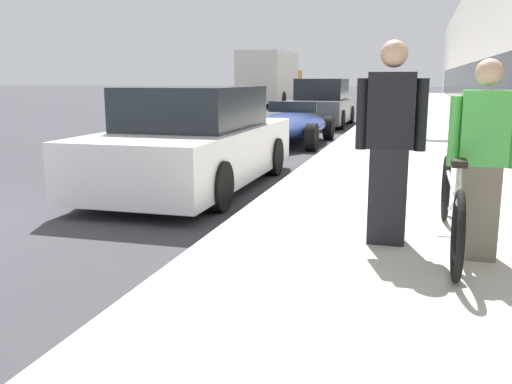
{
  "coord_description": "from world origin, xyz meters",
  "views": [
    {
      "loc": [
        5.79,
        -3.88,
        1.54
      ],
      "look_at": [
        0.92,
        13.45,
        -2.05
      ],
      "focal_mm": 40.0,
      "sensor_mm": 36.0,
      "label": 1
    }
  ],
  "objects_px": {
    "tandem_bicycle": "(451,204)",
    "parked_sedan_far": "(322,105)",
    "person_rider": "(482,161)",
    "parked_sedan_curbside": "(195,142)",
    "person_bystander": "(390,144)",
    "vintage_roadster_curbside": "(287,126)",
    "moving_truck": "(271,79)"
  },
  "relations": [
    {
      "from": "tandem_bicycle",
      "to": "parked_sedan_far",
      "type": "relative_size",
      "value": 0.61
    },
    {
      "from": "tandem_bicycle",
      "to": "vintage_roadster_curbside",
      "type": "xyz_separation_m",
      "value": [
        -3.28,
        8.27,
        -0.05
      ]
    },
    {
      "from": "person_rider",
      "to": "vintage_roadster_curbside",
      "type": "bearing_deg",
      "value": 111.98
    },
    {
      "from": "parked_sedan_curbside",
      "to": "vintage_roadster_curbside",
      "type": "relative_size",
      "value": 1.06
    },
    {
      "from": "person_bystander",
      "to": "vintage_roadster_curbside",
      "type": "height_order",
      "value": "person_bystander"
    },
    {
      "from": "person_rider",
      "to": "parked_sedan_far",
      "type": "relative_size",
      "value": 0.37
    },
    {
      "from": "parked_sedan_far",
      "to": "moving_truck",
      "type": "relative_size",
      "value": 0.59
    },
    {
      "from": "tandem_bicycle",
      "to": "person_rider",
      "type": "xyz_separation_m",
      "value": [
        0.19,
        -0.33,
        0.43
      ]
    },
    {
      "from": "person_bystander",
      "to": "moving_truck",
      "type": "height_order",
      "value": "moving_truck"
    },
    {
      "from": "vintage_roadster_curbside",
      "to": "moving_truck",
      "type": "relative_size",
      "value": 0.59
    },
    {
      "from": "parked_sedan_far",
      "to": "moving_truck",
      "type": "xyz_separation_m",
      "value": [
        -5.18,
        13.57,
        0.83
      ]
    },
    {
      "from": "person_rider",
      "to": "person_bystander",
      "type": "distance_m",
      "value": 0.77
    },
    {
      "from": "parked_sedan_curbside",
      "to": "moving_truck",
      "type": "bearing_deg",
      "value": 101.81
    },
    {
      "from": "vintage_roadster_curbside",
      "to": "parked_sedan_far",
      "type": "bearing_deg",
      "value": 90.84
    },
    {
      "from": "person_bystander",
      "to": "parked_sedan_curbside",
      "type": "xyz_separation_m",
      "value": [
        -2.8,
        2.55,
        -0.34
      ]
    },
    {
      "from": "person_bystander",
      "to": "parked_sedan_curbside",
      "type": "bearing_deg",
      "value": 137.73
    },
    {
      "from": "moving_truck",
      "to": "vintage_roadster_curbside",
      "type": "bearing_deg",
      "value": -74.61
    },
    {
      "from": "parked_sedan_curbside",
      "to": "parked_sedan_far",
      "type": "bearing_deg",
      "value": 90.13
    },
    {
      "from": "vintage_roadster_curbside",
      "to": "moving_truck",
      "type": "xyz_separation_m",
      "value": [
        -5.26,
        19.11,
        1.09
      ]
    },
    {
      "from": "parked_sedan_curbside",
      "to": "parked_sedan_far",
      "type": "distance_m",
      "value": 11.33
    },
    {
      "from": "person_rider",
      "to": "parked_sedan_curbside",
      "type": "distance_m",
      "value": 4.51
    },
    {
      "from": "tandem_bicycle",
      "to": "person_rider",
      "type": "relative_size",
      "value": 1.63
    },
    {
      "from": "person_rider",
      "to": "moving_truck",
      "type": "relative_size",
      "value": 0.22
    },
    {
      "from": "person_bystander",
      "to": "person_rider",
      "type": "bearing_deg",
      "value": -19.76
    },
    {
      "from": "person_rider",
      "to": "parked_sedan_far",
      "type": "xyz_separation_m",
      "value": [
        -3.55,
        14.13,
        -0.22
      ]
    },
    {
      "from": "parked_sedan_curbside",
      "to": "vintage_roadster_curbside",
      "type": "distance_m",
      "value": 5.79
    },
    {
      "from": "vintage_roadster_curbside",
      "to": "moving_truck",
      "type": "bearing_deg",
      "value": 105.39
    },
    {
      "from": "person_bystander",
      "to": "vintage_roadster_curbside",
      "type": "distance_m",
      "value": 8.79
    },
    {
      "from": "person_rider",
      "to": "vintage_roadster_curbside",
      "type": "relative_size",
      "value": 0.37
    },
    {
      "from": "tandem_bicycle",
      "to": "moving_truck",
      "type": "xyz_separation_m",
      "value": [
        -8.54,
        27.38,
        1.04
      ]
    },
    {
      "from": "parked_sedan_curbside",
      "to": "vintage_roadster_curbside",
      "type": "height_order",
      "value": "parked_sedan_curbside"
    },
    {
      "from": "parked_sedan_far",
      "to": "moving_truck",
      "type": "distance_m",
      "value": 14.55
    }
  ]
}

